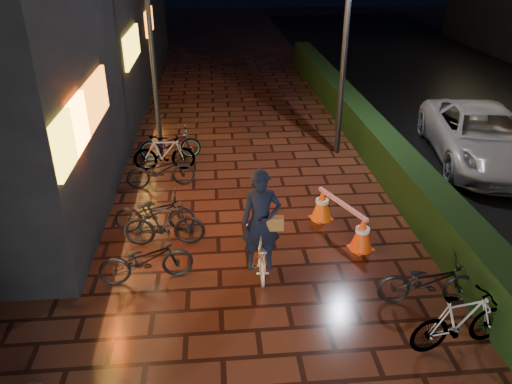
{
  "coord_description": "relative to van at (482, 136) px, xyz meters",
  "views": [
    {
      "loc": [
        -1.11,
        -6.5,
        5.47
      ],
      "look_at": [
        -0.35,
        2.04,
        1.1
      ],
      "focal_mm": 35.0,
      "sensor_mm": 36.0,
      "label": 1
    }
  ],
  "objects": [
    {
      "name": "cart_assembly",
      "position": [
        -2.69,
        -3.43,
        -0.24
      ],
      "size": [
        0.63,
        0.68,
        0.96
      ],
      "color": "black",
      "rests_on": "ground"
    },
    {
      "name": "lamp_post_hedge",
      "position": [
        -3.69,
        0.97,
        2.39
      ],
      "size": [
        0.55,
        0.17,
        5.69
      ],
      "color": "black",
      "rests_on": "ground"
    },
    {
      "name": "cyclist",
      "position": [
        -6.41,
        -4.54,
        0.02
      ],
      "size": [
        0.75,
        1.44,
        2.04
      ],
      "color": "white",
      "rests_on": "ground"
    },
    {
      "name": "parked_bikes_hedge",
      "position": [
        -3.72,
        -6.13,
        -0.28
      ],
      "size": [
        1.75,
        1.74,
        0.96
      ],
      "color": "black",
      "rests_on": "ground"
    },
    {
      "name": "ground",
      "position": [
        -6.05,
        -5.53,
        -0.74
      ],
      "size": [
        80.0,
        80.0,
        0.0
      ],
      "primitive_type": "plane",
      "color": "#381911",
      "rests_on": "ground"
    },
    {
      "name": "hedge",
      "position": [
        -2.75,
        2.47,
        -0.24
      ],
      "size": [
        0.7,
        20.0,
        1.0
      ],
      "primitive_type": "cube",
      "color": "black",
      "rests_on": "ground"
    },
    {
      "name": "van",
      "position": [
        0.0,
        0.0,
        0.0
      ],
      "size": [
        3.33,
        5.6,
        1.46
      ],
      "primitive_type": "imported",
      "rotation": [
        0.0,
        0.0,
        -0.18
      ],
      "color": "#B3B4B8",
      "rests_on": "ground"
    },
    {
      "name": "traffic_barrier",
      "position": [
        -4.64,
        -3.36,
        -0.37
      ],
      "size": [
        1.06,
        1.76,
        0.73
      ],
      "color": "#FF450D",
      "rests_on": "ground"
    },
    {
      "name": "lamp_post_sf",
      "position": [
        -8.68,
        1.3,
        1.95
      ],
      "size": [
        0.45,
        0.25,
        4.87
      ],
      "color": "black",
      "rests_on": "ground"
    },
    {
      "name": "parked_bikes_storefront",
      "position": [
        -8.42,
        -1.8,
        -0.29
      ],
      "size": [
        1.95,
        6.33,
        0.96
      ],
      "color": "black",
      "rests_on": "ground"
    }
  ]
}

